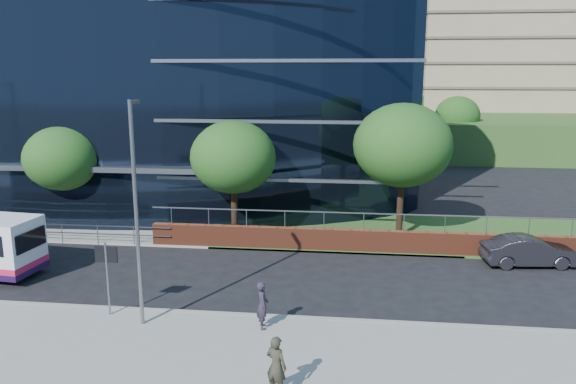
# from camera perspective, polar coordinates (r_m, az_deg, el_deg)

# --- Properties ---
(ground) EXTENTS (200.00, 200.00, 0.00)m
(ground) POSITION_cam_1_polar(r_m,az_deg,el_deg) (25.94, -25.35, -9.51)
(ground) COLOR black
(ground) RESTS_ON ground
(kerb) EXTENTS (80.00, 0.25, 0.16)m
(kerb) POSITION_cam_1_polar(r_m,az_deg,el_deg) (25.14, -26.57, -10.12)
(kerb) COLOR gray
(kerb) RESTS_ON ground
(yellow_line_outer) EXTENTS (80.00, 0.08, 0.01)m
(yellow_line_outer) POSITION_cam_1_polar(r_m,az_deg,el_deg) (25.32, -26.31, -10.12)
(yellow_line_outer) COLOR gold
(yellow_line_outer) RESTS_ON ground
(yellow_line_inner) EXTENTS (80.00, 0.08, 0.01)m
(yellow_line_inner) POSITION_cam_1_polar(r_m,az_deg,el_deg) (25.43, -26.13, -10.00)
(yellow_line_inner) COLOR gold
(yellow_line_inner) RESTS_ON ground
(far_forecourt) EXTENTS (50.00, 8.00, 0.10)m
(far_forecourt) POSITION_cam_1_polar(r_m,az_deg,el_deg) (37.88, -24.36, -2.68)
(far_forecourt) COLOR gray
(far_forecourt) RESTS_ON ground
(grass_verge) EXTENTS (36.00, 8.00, 0.12)m
(grass_verge) POSITION_cam_1_polar(r_m,az_deg,el_deg) (34.19, 24.57, -4.21)
(grass_verge) COLOR #2D511E
(grass_verge) RESTS_ON ground
(glass_office) EXTENTS (44.00, 23.10, 16.00)m
(glass_office) POSITION_cam_1_polar(r_m,az_deg,el_deg) (44.65, -16.48, 10.35)
(glass_office) COLOR black
(glass_office) RESTS_ON ground
(retaining_wall) EXTENTS (34.00, 0.40, 2.11)m
(retaining_wall) POSITION_cam_1_polar(r_m,az_deg,el_deg) (29.55, 19.39, -5.15)
(retaining_wall) COLOR brown
(retaining_wall) RESTS_ON ground
(apartment_block) EXTENTS (60.00, 42.00, 30.00)m
(apartment_block) POSITION_cam_1_polar(r_m,az_deg,el_deg) (79.67, 20.80, 12.92)
(apartment_block) COLOR #2D511E
(apartment_block) RESTS_ON ground
(street_sign) EXTENTS (0.85, 0.09, 2.80)m
(street_sign) POSITION_cam_1_polar(r_m,az_deg,el_deg) (21.81, -17.94, -6.93)
(street_sign) COLOR slate
(street_sign) RESTS_ON pavement_near
(tree_far_b) EXTENTS (4.29, 4.29, 6.05)m
(tree_far_b) POSITION_cam_1_polar(r_m,az_deg,el_deg) (34.33, -21.95, 3.18)
(tree_far_b) COLOR black
(tree_far_b) RESTS_ON ground
(tree_far_c) EXTENTS (4.62, 4.62, 6.51)m
(tree_far_c) POSITION_cam_1_polar(r_m,az_deg,el_deg) (30.28, -5.58, 3.53)
(tree_far_c) COLOR black
(tree_far_c) RESTS_ON ground
(tree_far_d) EXTENTS (5.28, 5.28, 7.44)m
(tree_far_d) POSITION_cam_1_polar(r_m,az_deg,el_deg) (30.60, 11.57, 4.66)
(tree_far_d) COLOR black
(tree_far_d) RESTS_ON ground
(tree_dist_e) EXTENTS (4.62, 4.62, 6.51)m
(tree_dist_e) POSITION_cam_1_polar(r_m,az_deg,el_deg) (61.33, 16.83, 7.46)
(tree_dist_e) COLOR black
(tree_dist_e) RESTS_ON ground
(streetlight_east) EXTENTS (0.15, 0.77, 8.00)m
(streetlight_east) POSITION_cam_1_polar(r_m,az_deg,el_deg) (20.08, -15.16, -1.58)
(streetlight_east) COLOR slate
(streetlight_east) RESTS_ON pavement_near
(parked_car) EXTENTS (4.50, 2.01, 1.43)m
(parked_car) POSITION_cam_1_polar(r_m,az_deg,el_deg) (29.06, 23.33, -5.54)
(parked_car) COLOR black
(parked_car) RESTS_ON ground
(pedestrian) EXTENTS (0.58, 0.72, 1.73)m
(pedestrian) POSITION_cam_1_polar(r_m,az_deg,el_deg) (20.16, -2.60, -11.40)
(pedestrian) COLOR #282031
(pedestrian) RESTS_ON pavement_near
(pedestrian_b) EXTENTS (0.77, 0.66, 1.77)m
(pedestrian_b) POSITION_cam_1_polar(r_m,az_deg,el_deg) (16.37, -1.20, -17.24)
(pedestrian_b) COLOR #323023
(pedestrian_b) RESTS_ON pavement_near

